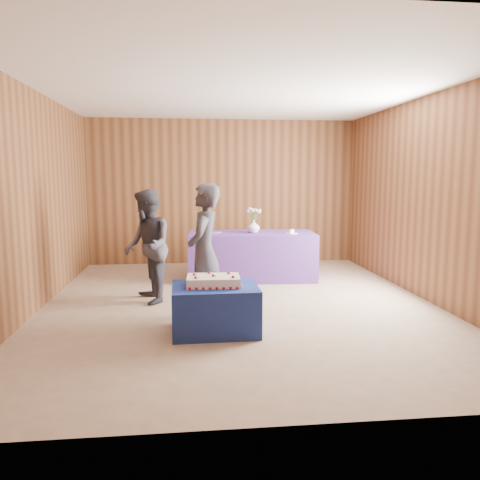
{
  "coord_description": "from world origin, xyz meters",
  "views": [
    {
      "loc": [
        -0.63,
        -5.86,
        1.65
      ],
      "look_at": [
        0.02,
        0.1,
        0.83
      ],
      "focal_mm": 35.0,
      "sensor_mm": 36.0,
      "label": 1
    }
  ],
  "objects": [
    {
      "name": "ground",
      "position": [
        0.0,
        0.0,
        0.0
      ],
      "size": [
        6.0,
        6.0,
        0.0
      ],
      "primitive_type": "plane",
      "color": "gray",
      "rests_on": "ground"
    },
    {
      "name": "plate",
      "position": [
        0.96,
        1.29,
        0.76
      ],
      "size": [
        0.23,
        0.23,
        0.01
      ],
      "primitive_type": "cylinder",
      "rotation": [
        0.0,
        0.0,
        0.2
      ],
      "color": "silver",
      "rests_on": "serving_table"
    },
    {
      "name": "flower_spray",
      "position": [
        0.39,
        1.5,
        1.11
      ],
      "size": [
        0.25,
        0.24,
        0.19
      ],
      "color": "#366829",
      "rests_on": "vase"
    },
    {
      "name": "vase",
      "position": [
        0.39,
        1.5,
        0.85
      ],
      "size": [
        0.2,
        0.2,
        0.2
      ],
      "primitive_type": "imported",
      "rotation": [
        0.0,
        0.0,
        0.03
      ],
      "color": "white",
      "rests_on": "serving_table"
    },
    {
      "name": "cake_table",
      "position": [
        -0.37,
        -1.04,
        0.25
      ],
      "size": [
        0.91,
        0.72,
        0.5
      ],
      "primitive_type": "cube",
      "rotation": [
        0.0,
        0.0,
        0.02
      ],
      "color": "navy",
      "rests_on": "ground"
    },
    {
      "name": "cake_slice",
      "position": [
        0.96,
        1.29,
        0.79
      ],
      "size": [
        0.08,
        0.07,
        0.08
      ],
      "rotation": [
        0.0,
        0.0,
        0.34
      ],
      "color": "white",
      "rests_on": "plate"
    },
    {
      "name": "serving_table",
      "position": [
        0.36,
        1.52,
        0.38
      ],
      "size": [
        2.05,
        1.02,
        0.75
      ],
      "primitive_type": "cube",
      "rotation": [
        0.0,
        0.0,
        -0.06
      ],
      "color": "#58328A",
      "rests_on": "ground"
    },
    {
      "name": "guest_right",
      "position": [
        -1.18,
        0.23,
        0.74
      ],
      "size": [
        0.74,
        0.85,
        1.49
      ],
      "primitive_type": "imported",
      "rotation": [
        0.0,
        0.0,
        -1.3
      ],
      "color": "#35343F",
      "rests_on": "ground"
    },
    {
      "name": "guest_left",
      "position": [
        -0.47,
        -0.57,
        0.78
      ],
      "size": [
        0.51,
        0.65,
        1.57
      ],
      "primitive_type": "imported",
      "rotation": [
        0.0,
        0.0,
        -1.83
      ],
      "color": "#35353F",
      "rests_on": "ground"
    },
    {
      "name": "platter",
      "position": [
        -0.28,
        1.59,
        0.76
      ],
      "size": [
        0.41,
        0.41,
        0.02
      ],
      "primitive_type": "cylinder",
      "rotation": [
        0.0,
        0.0,
        0.26
      ],
      "color": "#5F4993",
      "rests_on": "serving_table"
    },
    {
      "name": "sheet_cake",
      "position": [
        -0.39,
        -1.02,
        0.55
      ],
      "size": [
        0.6,
        0.42,
        0.13
      ],
      "rotation": [
        0.0,
        0.0,
        -0.04
      ],
      "color": "white",
      "rests_on": "cake_table"
    },
    {
      "name": "knife",
      "position": [
        1.04,
        1.21,
        0.75
      ],
      "size": [
        0.25,
        0.11,
        0.0
      ],
      "primitive_type": "cube",
      "rotation": [
        0.0,
        0.0,
        -0.35
      ],
      "color": "silver",
      "rests_on": "serving_table"
    },
    {
      "name": "room_shell",
      "position": [
        0.0,
        0.0,
        1.8
      ],
      "size": [
        5.04,
        6.04,
        2.72
      ],
      "color": "brown",
      "rests_on": "ground"
    }
  ]
}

